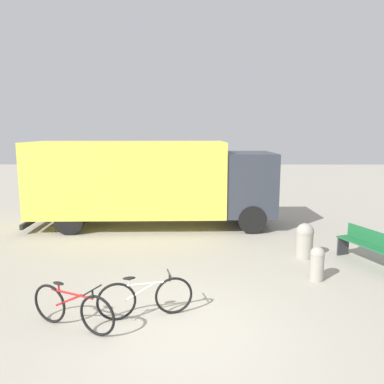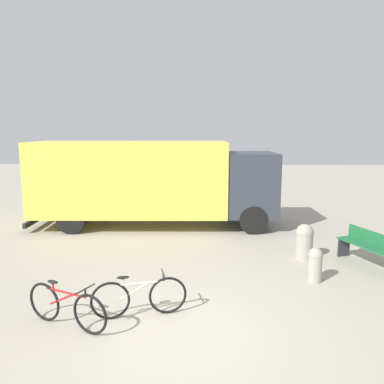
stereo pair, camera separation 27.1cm
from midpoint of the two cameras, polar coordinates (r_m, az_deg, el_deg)
ground_plane at (r=6.36m, az=-1.08°, el=-20.93°), size 60.00×60.00×0.00m
delivery_truck at (r=12.54m, az=-5.55°, el=1.90°), size 8.10×2.41×2.85m
park_bench at (r=9.86m, az=26.82°, el=-7.66°), size 1.07×2.01×0.83m
bicycle_near at (r=6.69m, az=-17.48°, el=-16.31°), size 1.54×0.74×0.76m
bicycle_middle at (r=6.78m, az=-6.86°, el=-15.57°), size 1.63×0.55×0.76m
bollard_near_bench at (r=8.59m, az=19.13°, el=-10.23°), size 0.31×0.31×0.75m
bollard_far_bench at (r=9.95m, az=17.52°, el=-7.01°), size 0.44×0.44×0.89m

